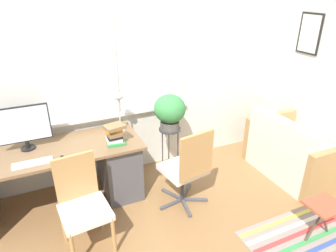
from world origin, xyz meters
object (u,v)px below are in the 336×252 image
(desk_chair_wooden, at_px, (83,203))
(office_chair_swivel, at_px, (187,168))
(desk_lamp, at_px, (119,102))
(couch_loveseat, at_px, (294,154))
(keyboard, at_px, (33,163))
(monitor, at_px, (23,126))
(book_stack, at_px, (115,134))
(mouse, at_px, (62,157))
(plant_stand, at_px, (170,134))
(potted_plant, at_px, (170,110))
(folding_stool, at_px, (324,208))

(desk_chair_wooden, xyz_separation_m, office_chair_swivel, (1.13, 0.10, 0.02))
(desk_lamp, distance_m, couch_loveseat, 2.36)
(desk_chair_wooden, bearing_deg, keyboard, 122.10)
(monitor, relative_size, book_stack, 2.24)
(monitor, distance_m, keyboard, 0.43)
(mouse, distance_m, plant_stand, 1.37)
(mouse, relative_size, book_stack, 0.31)
(keyboard, distance_m, couch_loveseat, 3.13)
(book_stack, height_order, desk_chair_wooden, book_stack)
(keyboard, relative_size, office_chair_swivel, 0.38)
(mouse, height_order, desk_lamp, desk_lamp)
(book_stack, relative_size, plant_stand, 0.36)
(desk_lamp, xyz_separation_m, desk_chair_wooden, (-0.63, -0.84, -0.59))
(desk_chair_wooden, relative_size, potted_plant, 2.05)
(desk_chair_wooden, bearing_deg, potted_plant, 26.62)
(potted_plant, bearing_deg, mouse, -165.99)
(monitor, xyz_separation_m, folding_stool, (2.49, -1.68, -0.63))
(desk_lamp, bearing_deg, book_stack, -116.52)
(couch_loveseat, height_order, folding_stool, couch_loveseat)
(monitor, relative_size, desk_lamp, 1.14)
(monitor, height_order, mouse, monitor)
(monitor, xyz_separation_m, potted_plant, (1.62, -0.04, -0.09))
(desk_chair_wooden, distance_m, plant_stand, 1.46)
(keyboard, relative_size, book_stack, 1.58)
(office_chair_swivel, bearing_deg, couch_loveseat, 170.77)
(mouse, relative_size, desk_chair_wooden, 0.08)
(monitor, relative_size, folding_stool, 1.28)
(keyboard, xyz_separation_m, mouse, (0.27, -0.02, 0.01))
(keyboard, height_order, folding_stool, keyboard)
(book_stack, xyz_separation_m, plant_stand, (0.76, 0.23, -0.26))
(desk_chair_wooden, height_order, plant_stand, desk_chair_wooden)
(folding_stool, bearing_deg, office_chair_swivel, 134.93)
(mouse, height_order, potted_plant, potted_plant)
(keyboard, bearing_deg, desk_chair_wooden, -52.44)
(plant_stand, bearing_deg, mouse, -165.99)
(keyboard, relative_size, desk_chair_wooden, 0.41)
(couch_loveseat, height_order, potted_plant, potted_plant)
(keyboard, xyz_separation_m, plant_stand, (1.60, 0.31, -0.16))
(potted_plant, bearing_deg, folding_stool, -62.30)
(desk_lamp, height_order, potted_plant, desk_lamp)
(folding_stool, bearing_deg, couch_loveseat, 57.45)
(office_chair_swivel, height_order, couch_loveseat, office_chair_swivel)
(couch_loveseat, bearing_deg, mouse, 83.00)
(monitor, bearing_deg, keyboard, -85.10)
(keyboard, relative_size, mouse, 5.05)
(office_chair_swivel, bearing_deg, plant_stand, -107.97)
(plant_stand, height_order, potted_plant, potted_plant)
(office_chair_swivel, bearing_deg, mouse, -25.07)
(desk_chair_wooden, bearing_deg, plant_stand, 26.62)
(keyboard, distance_m, desk_lamp, 1.11)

